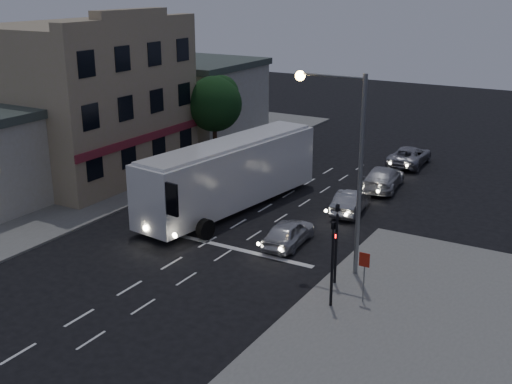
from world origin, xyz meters
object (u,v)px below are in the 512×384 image
Objects in this scene: car_sedan_c at (409,156)px; street_tree at (214,101)px; traffic_signal_side at (333,254)px; car_sedan_a at (351,202)px; regulatory_sign at (364,269)px; tour_bus at (231,173)px; streetlight at (347,151)px; car_suv at (289,232)px; traffic_signal_main at (336,234)px; car_sedan_b at (383,178)px.

street_tree reaches higher than car_sedan_c.
traffic_signal_side is at bearing -44.50° from street_tree.
regulatory_sign is (4.68, -10.08, 0.93)m from car_sedan_a.
tour_bus is 10.78m from streetlight.
tour_bus is at bearing -33.40° from car_suv.
traffic_signal_side is (0.70, -1.98, 0.00)m from traffic_signal_main.
traffic_signal_side is at bearing -31.61° from tour_bus.
regulatory_sign is (1.70, -1.01, -0.82)m from traffic_signal_main.
car_sedan_c is 20.05m from streetlight.
traffic_signal_side is 0.66× the size of street_tree.
car_sedan_b is (0.95, 11.27, 0.05)m from car_suv.
traffic_signal_main is 3.61m from streetlight.
street_tree reaches higher than traffic_signal_main.
car_sedan_a is at bearing -101.86° from car_suv.
car_suv is 5.20m from traffic_signal_main.
streetlight is (2.73, -7.64, 5.07)m from car_sedan_a.
car_suv is 1.79× the size of regulatory_sign.
car_sedan_b reaches higher than car_suv.
traffic_signal_main is 1.00× the size of traffic_signal_side.
car_sedan_b is at bearing 101.49° from traffic_signal_main.
car_sedan_b is at bearing 0.21° from street_tree.
car_sedan_b is 1.01× the size of car_sedan_c.
car_suv is at bearing -43.20° from street_tree.
street_tree is at bearing 140.49° from streetlight.
car_sedan_a is (6.30, 2.94, -1.53)m from tour_bus.
streetlight is at bearing 96.55° from car_sedan_c.
tour_bus is at bearing 140.94° from traffic_signal_side.
street_tree is at bearing 136.20° from tour_bus.
traffic_signal_side reaches higher than car_suv.
car_sedan_a is at bearing -22.00° from street_tree.
traffic_signal_main is at bearing 96.66° from car_sedan_c.
streetlight is (-1.96, 2.44, 4.14)m from regulatory_sign.
car_sedan_b reaches higher than car_sedan_a.
car_sedan_c is at bearing 98.61° from streetlight.
tour_bus is 15.80m from car_sedan_c.
traffic_signal_side is at bearing 101.05° from car_sedan_a.
car_sedan_a is 0.98× the size of traffic_signal_main.
traffic_signal_side is 0.46× the size of streetlight.
tour_bus is 3.35× the size of car_sedan_a.
regulatory_sign is at bearing -30.84° from traffic_signal_main.
street_tree is at bearing -6.69° from car_sedan_b.
regulatory_sign reaches higher than car_sedan_c.
traffic_signal_side reaches higher than tour_bus.
car_suv is 16.84m from street_tree.
street_tree is (-17.51, 15.26, 2.90)m from regulatory_sign.
traffic_signal_side is 1.86× the size of regulatory_sign.
tour_bus is 6.44m from car_suv.
traffic_signal_main is (3.16, -20.61, 1.73)m from car_sedan_c.
streetlight is (-0.26, 1.42, 3.31)m from traffic_signal_main.
traffic_signal_main reaches higher than regulatory_sign.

